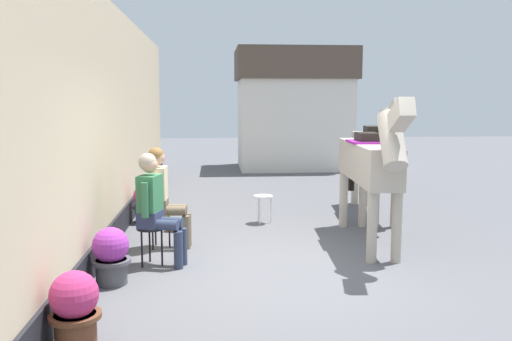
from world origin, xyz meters
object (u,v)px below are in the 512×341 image
object	(u,v)px
flower_planter_nearest	(75,307)
flower_planter_farthest	(146,203)
seated_visitor_near	(155,203)
saddled_horse_near	(370,163)
flower_planter_inner_near	(111,255)
satchel_bag	(176,225)
seated_visitor_far	(163,192)
saddled_horse_far	(375,150)
spare_stool_white	(263,199)

from	to	relation	value
flower_planter_nearest	flower_planter_farthest	world-z (taller)	same
seated_visitor_near	flower_planter_farthest	world-z (taller)	seated_visitor_near
flower_planter_farthest	seated_visitor_near	bearing A→B (deg)	-80.24
flower_planter_nearest	flower_planter_farthest	xyz separation A→B (m)	(0.02, 4.61, 0.00)
flower_planter_nearest	flower_planter_farthest	size ratio (longest dim) A/B	1.00
saddled_horse_near	flower_planter_inner_near	size ratio (longest dim) A/B	4.69
saddled_horse_near	satchel_bag	distance (m)	3.11
flower_planter_nearest	satchel_bag	size ratio (longest dim) A/B	2.29
seated_visitor_near	satchel_bag	bearing A→B (deg)	85.94
flower_planter_farthest	satchel_bag	xyz separation A→B (m)	(0.54, -0.69, -0.23)
seated_visitor_far	saddled_horse_far	world-z (taller)	saddled_horse_far
flower_planter_inner_near	satchel_bag	world-z (taller)	flower_planter_inner_near
saddled_horse_near	flower_planter_inner_near	xyz separation A→B (m)	(-3.30, -1.40, -0.82)
saddled_horse_near	seated_visitor_far	bearing A→B (deg)	178.46
satchel_bag	flower_planter_farthest	bearing A→B (deg)	-33.35
seated_visitor_near	seated_visitor_far	distance (m)	0.81
flower_planter_inner_near	flower_planter_farthest	size ratio (longest dim) A/B	1.00
saddled_horse_far	flower_planter_inner_near	distance (m)	5.18
seated_visitor_far	seated_visitor_near	bearing A→B (deg)	-91.66
seated_visitor_near	saddled_horse_far	size ratio (longest dim) A/B	0.46
saddled_horse_near	flower_planter_inner_near	world-z (taller)	saddled_horse_near
flower_planter_inner_near	flower_planter_farthest	bearing A→B (deg)	89.87
seated_visitor_far	flower_planter_inner_near	distance (m)	1.60
flower_planter_nearest	satchel_bag	distance (m)	3.97
seated_visitor_far	flower_planter_nearest	bearing A→B (deg)	-98.70
flower_planter_nearest	spare_stool_white	bearing A→B (deg)	66.02
saddled_horse_far	satchel_bag	distance (m)	3.66
seated_visitor_near	flower_planter_nearest	world-z (taller)	seated_visitor_near
saddled_horse_far	flower_planter_nearest	bearing A→B (deg)	-129.44
flower_planter_farthest	saddled_horse_near	bearing A→B (deg)	-26.97
seated_visitor_near	flower_planter_inner_near	bearing A→B (deg)	-122.51
flower_planter_farthest	spare_stool_white	xyz separation A→B (m)	(1.94, -0.20, 0.07)
seated_visitor_near	spare_stool_white	size ratio (longest dim) A/B	3.02
seated_visitor_near	flower_planter_nearest	distance (m)	2.29
seated_visitor_far	spare_stool_white	xyz separation A→B (m)	(1.50, 1.40, -0.38)
flower_planter_nearest	satchel_bag	xyz separation A→B (m)	(0.56, 3.92, -0.23)
seated_visitor_far	spare_stool_white	size ratio (longest dim) A/B	3.02
flower_planter_farthest	spare_stool_white	world-z (taller)	flower_planter_farthest
seated_visitor_far	spare_stool_white	world-z (taller)	seated_visitor_far
satchel_bag	seated_visitor_near	bearing A→B (deg)	104.74
saddled_horse_far	flower_planter_inner_near	size ratio (longest dim) A/B	4.68
flower_planter_farthest	satchel_bag	distance (m)	0.91
flower_planter_farthest	spare_stool_white	distance (m)	1.95
flower_planter_inner_near	spare_stool_white	world-z (taller)	flower_planter_inner_near
satchel_bag	flower_planter_inner_near	bearing A→B (deg)	95.93
seated_visitor_near	saddled_horse_far	distance (m)	4.39
saddled_horse_near	spare_stool_white	xyz separation A→B (m)	(-1.35, 1.47, -0.76)
saddled_horse_near	satchel_bag	xyz separation A→B (m)	(-2.75, 0.98, -1.06)
saddled_horse_near	saddled_horse_far	xyz separation A→B (m)	(0.64, 1.87, 0.00)
saddled_horse_far	flower_planter_nearest	world-z (taller)	saddled_horse_far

